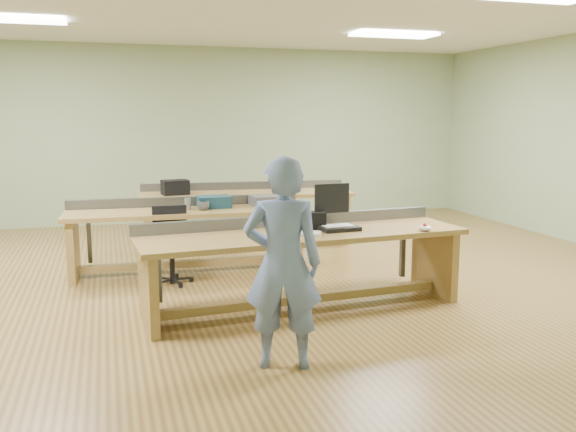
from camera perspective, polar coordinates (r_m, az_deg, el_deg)
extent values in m
plane|color=olive|center=(7.07, -3.73, -5.70)|extent=(10.00, 10.00, 0.00)
plane|color=silver|center=(6.92, -4.01, 19.02)|extent=(10.00, 10.00, 0.00)
cube|color=#90A67E|center=(10.77, -8.62, 7.52)|extent=(10.00, 0.04, 3.00)
cube|color=#90A67E|center=(3.08, 12.87, 2.70)|extent=(10.00, 0.04, 3.00)
cube|color=white|center=(8.30, -24.36, 16.43)|extent=(1.20, 0.50, 0.03)
cube|color=white|center=(9.16, 9.89, 16.37)|extent=(1.20, 0.50, 0.03)
cube|color=olive|center=(5.76, 1.49, -1.78)|extent=(3.18, 1.05, 0.05)
cube|color=olive|center=(5.48, -12.95, -6.64)|extent=(0.13, 0.74, 0.70)
cube|color=olive|center=(6.53, 13.51, -4.08)|extent=(0.13, 0.74, 0.70)
cube|color=olive|center=(5.92, 1.46, -7.73)|extent=(2.83, 0.30, 0.08)
cube|color=#4E5056|center=(6.09, 0.16, -0.40)|extent=(3.13, 0.30, 0.11)
cube|color=olive|center=(7.22, -9.43, 0.39)|extent=(2.81, 0.89, 0.05)
cube|color=olive|center=(7.32, -19.45, -2.90)|extent=(0.11, 0.64, 0.70)
cube|color=olive|center=(7.49, 0.52, -2.07)|extent=(0.11, 0.64, 0.70)
cube|color=olive|center=(7.35, -9.29, -4.43)|extent=(2.47, 0.23, 0.08)
cube|color=#4E5056|center=(7.54, -9.63, 1.38)|extent=(2.77, 0.23, 0.11)
cube|color=olive|center=(8.75, -3.88, 2.08)|extent=(3.07, 1.09, 0.05)
cube|color=olive|center=(8.75, -13.00, -0.64)|extent=(0.15, 0.71, 0.70)
cube|color=olive|center=(9.09, 4.95, -0.05)|extent=(0.15, 0.71, 0.70)
cube|color=olive|center=(8.85, -3.84, -1.94)|extent=(2.70, 0.36, 0.08)
cube|color=#4E5056|center=(9.10, -4.17, 2.86)|extent=(3.00, 0.37, 0.11)
imported|color=#6A7EAD|center=(4.43, -0.50, -4.47)|extent=(0.66, 0.53, 1.57)
cube|color=black|center=(5.89, 4.69, -1.11)|extent=(0.39, 0.33, 0.04)
cube|color=black|center=(5.98, 4.13, 1.66)|extent=(0.37, 0.05, 0.29)
cube|color=beige|center=(5.64, 0.66, -1.63)|extent=(0.50, 0.34, 0.03)
ellipsoid|color=white|center=(5.97, 12.71, -1.08)|extent=(0.13, 0.15, 0.06)
cube|color=black|center=(5.94, 2.37, -0.39)|extent=(0.27, 0.20, 0.17)
cylinder|color=black|center=(6.86, -10.78, -4.52)|extent=(0.06, 0.06, 0.42)
cube|color=black|center=(6.81, -10.84, -2.66)|extent=(0.41, 0.41, 0.06)
cube|color=black|center=(6.95, -11.02, -0.49)|extent=(0.38, 0.06, 0.36)
cylinder|color=black|center=(6.91, -10.74, -5.98)|extent=(0.47, 0.47, 0.06)
cube|color=#122E3B|center=(7.35, -6.95, 1.34)|extent=(0.40, 0.30, 0.14)
cube|color=#3E3E41|center=(7.48, -1.84, 1.48)|extent=(0.46, 0.32, 0.12)
imported|color=#3E3E41|center=(7.14, -7.92, 0.96)|extent=(0.14, 0.14, 0.11)
cylinder|color=#B4B4B8|center=(7.23, -9.37, 1.13)|extent=(0.08, 0.08, 0.13)
cube|color=black|center=(8.60, -10.51, 2.66)|extent=(0.39, 0.30, 0.20)
cube|color=#3E3E41|center=(8.81, -0.02, 2.70)|extent=(0.31, 0.23, 0.12)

